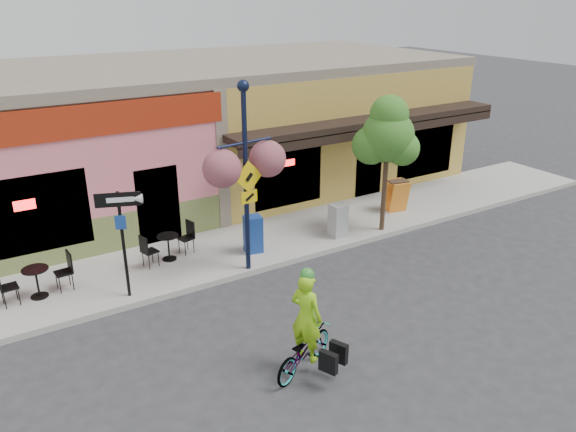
# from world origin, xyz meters

# --- Properties ---
(ground) EXTENTS (90.00, 90.00, 0.00)m
(ground) POSITION_xyz_m (0.00, 0.00, 0.00)
(ground) COLOR #2D2D30
(ground) RESTS_ON ground
(sidewalk) EXTENTS (24.00, 3.00, 0.15)m
(sidewalk) POSITION_xyz_m (0.00, 2.00, 0.07)
(sidewalk) COLOR #9E9B93
(sidewalk) RESTS_ON ground
(curb) EXTENTS (24.00, 0.12, 0.15)m
(curb) POSITION_xyz_m (0.00, 0.55, 0.07)
(curb) COLOR #A8A59E
(curb) RESTS_ON ground
(building) EXTENTS (18.20, 8.20, 4.50)m
(building) POSITION_xyz_m (0.00, 7.50, 2.25)
(building) COLOR #E06E7A
(building) RESTS_ON ground
(bicycle) EXTENTS (1.77, 1.20, 0.88)m
(bicycle) POSITION_xyz_m (-2.62, -3.36, 0.44)
(bicycle) COLOR maroon
(bicycle) RESTS_ON ground
(cyclist_rider) EXTENTS (0.65, 0.77, 1.78)m
(cyclist_rider) POSITION_xyz_m (-2.57, -3.36, 0.89)
(cyclist_rider) COLOR #8AD516
(cyclist_rider) RESTS_ON ground
(lamp_post) EXTENTS (1.57, 0.79, 4.72)m
(lamp_post) POSITION_xyz_m (-1.69, 0.65, 2.51)
(lamp_post) COLOR black
(lamp_post) RESTS_ON sidewalk
(one_way_sign) EXTENTS (0.99, 0.54, 2.55)m
(one_way_sign) POSITION_xyz_m (-4.68, 0.87, 1.42)
(one_way_sign) COLOR black
(one_way_sign) RESTS_ON sidewalk
(cafe_set_left) EXTENTS (1.62, 0.90, 0.94)m
(cafe_set_left) POSITION_xyz_m (-6.46, 1.90, 0.62)
(cafe_set_left) COLOR black
(cafe_set_left) RESTS_ON sidewalk
(cafe_set_right) EXTENTS (1.63, 1.09, 0.89)m
(cafe_set_right) POSITION_xyz_m (-3.22, 2.18, 0.60)
(cafe_set_right) COLOR black
(cafe_set_right) RESTS_ON sidewalk
(newspaper_box_blue) EXTENTS (0.52, 0.48, 1.01)m
(newspaper_box_blue) POSITION_xyz_m (-1.10, 1.46, 0.65)
(newspaper_box_blue) COLOR navy
(newspaper_box_blue) RESTS_ON sidewalk
(newspaper_box_grey) EXTENTS (0.46, 0.42, 0.96)m
(newspaper_box_grey) POSITION_xyz_m (1.45, 1.11, 0.63)
(newspaper_box_grey) COLOR #9F9F9F
(newspaper_box_grey) RESTS_ON sidewalk
(street_tree) EXTENTS (2.06, 2.06, 4.00)m
(street_tree) POSITION_xyz_m (2.84, 0.81, 2.15)
(street_tree) COLOR #3D7A26
(street_tree) RESTS_ON sidewalk
(sandwich_board) EXTENTS (0.69, 0.56, 1.02)m
(sandwich_board) POSITION_xyz_m (4.17, 1.53, 0.66)
(sandwich_board) COLOR orange
(sandwich_board) RESTS_ON sidewalk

